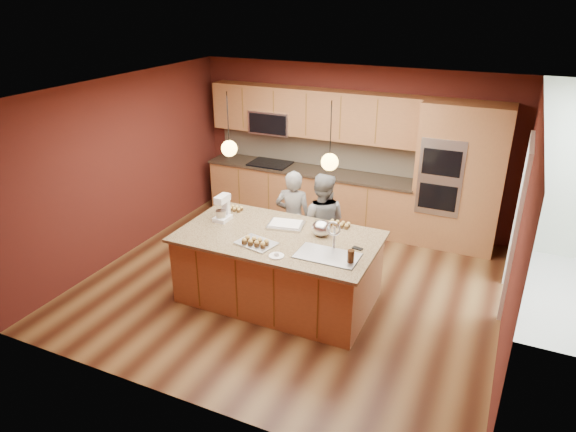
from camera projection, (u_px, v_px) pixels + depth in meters
The scene contains 24 objects.
floor at pixel (291, 284), 7.23m from camera, with size 5.50×5.50×0.00m, color #402012.
ceiling at pixel (292, 90), 6.14m from camera, with size 5.50×5.50×0.00m, color white.
wall_back at pixel (351, 146), 8.77m from camera, with size 5.50×5.50×0.00m, color #4E1B16.
wall_front at pixel (178, 287), 4.61m from camera, with size 5.50×5.50×0.00m, color #4E1B16.
wall_left at pixel (126, 167), 7.73m from camera, with size 5.00×5.00×0.00m, color #4E1B16.
wall_right at pixel (519, 233), 5.64m from camera, with size 5.00×5.00×0.00m, color #4E1B16.
cabinet_run at pixel (309, 166), 8.96m from camera, with size 3.74×0.64×2.30m.
oven_column at pixel (459, 178), 7.90m from camera, with size 1.30×0.62×2.30m.
doorway_trim at pixel (516, 229), 6.44m from camera, with size 0.08×1.11×2.20m, color silver, non-canonical shape.
pendant_left at pixel (229, 148), 6.35m from camera, with size 0.20×0.20×0.80m.
pendant_right at pixel (330, 162), 5.84m from camera, with size 0.20×0.20×0.80m.
island at pixel (279, 267), 6.70m from camera, with size 2.54×1.42×1.32m.
person_left at pixel (293, 219), 7.49m from camera, with size 0.54×0.35×1.47m, color black.
person_right at pixel (321, 223), 7.32m from camera, with size 0.73×0.57×1.49m, color gray.
stand_mixer at pixel (223, 210), 6.91m from camera, with size 0.19×0.26×0.35m.
sheet_cake at pixel (286, 225), 6.77m from camera, with size 0.52×0.42×0.05m.
cooling_rack at pixel (256, 243), 6.30m from camera, with size 0.47×0.33×0.02m, color silver.
mixing_bowl at pixel (322, 228), 6.49m from camera, with size 0.25×0.25×0.21m, color silver.
plate at pixel (276, 256), 6.01m from camera, with size 0.18×0.18×0.01m, color white.
tumbler at pixel (351, 257), 5.84m from camera, with size 0.08×0.08×0.16m, color #321C0D.
phone at pixel (358, 248), 6.19m from camera, with size 0.13×0.07×0.01m, color black.
cupcakes_left at pixel (236, 209), 7.25m from camera, with size 0.21×0.14×0.06m, color tan, non-canonical shape.
cupcakes_rack at pixel (255, 242), 6.24m from camera, with size 0.34×0.17×0.08m, color tan, non-canonical shape.
cupcakes_right at pixel (339, 224), 6.76m from camera, with size 0.29×0.15×0.07m, color tan, non-canonical shape.
Camera 1 is at (2.54, -5.69, 3.80)m, focal length 32.00 mm.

